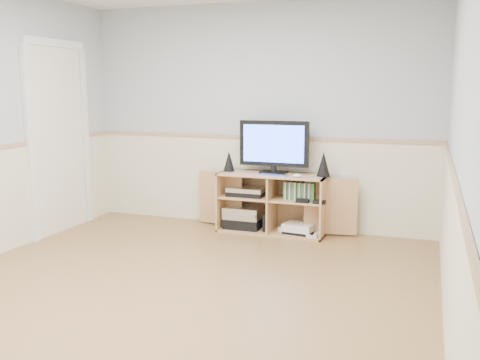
{
  "coord_description": "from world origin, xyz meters",
  "views": [
    {
      "loc": [
        1.83,
        -3.51,
        1.57
      ],
      "look_at": [
        0.15,
        1.2,
        0.71
      ],
      "focal_mm": 40.0,
      "sensor_mm": 36.0,
      "label": 1
    }
  ],
  "objects_px": {
    "monitor": "(274,145)",
    "keyboard": "(273,175)",
    "game_consoles": "(298,228)",
    "media_cabinet": "(273,202)"
  },
  "relations": [
    {
      "from": "monitor",
      "to": "keyboard",
      "type": "xyz_separation_m",
      "value": [
        0.05,
        -0.19,
        -0.3
      ]
    },
    {
      "from": "monitor",
      "to": "media_cabinet",
      "type": "bearing_deg",
      "value": 90.0
    },
    {
      "from": "media_cabinet",
      "to": "game_consoles",
      "type": "relative_size",
      "value": 3.99
    },
    {
      "from": "keyboard",
      "to": "game_consoles",
      "type": "relative_size",
      "value": 0.72
    },
    {
      "from": "keyboard",
      "to": "game_consoles",
      "type": "height_order",
      "value": "keyboard"
    },
    {
      "from": "keyboard",
      "to": "monitor",
      "type": "bearing_deg",
      "value": 110.74
    },
    {
      "from": "keyboard",
      "to": "game_consoles",
      "type": "xyz_separation_m",
      "value": [
        0.25,
        0.13,
        -0.59
      ]
    },
    {
      "from": "keyboard",
      "to": "game_consoles",
      "type": "distance_m",
      "value": 0.65
    },
    {
      "from": "monitor",
      "to": "game_consoles",
      "type": "xyz_separation_m",
      "value": [
        0.3,
        -0.06,
        -0.89
      ]
    },
    {
      "from": "monitor",
      "to": "keyboard",
      "type": "distance_m",
      "value": 0.36
    }
  ]
}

